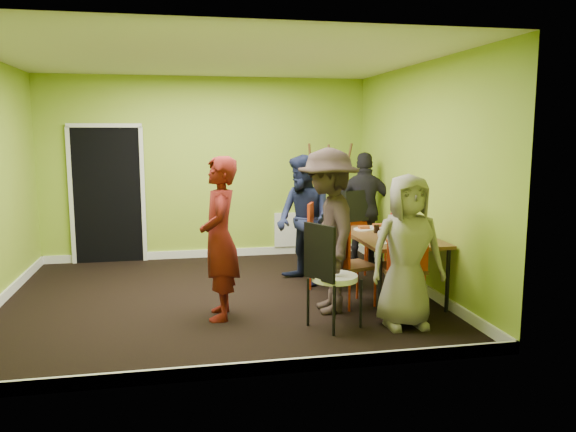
{
  "coord_description": "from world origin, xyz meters",
  "views": [
    {
      "loc": [
        -0.45,
        -6.54,
        1.97
      ],
      "look_at": [
        0.83,
        0.0,
        0.97
      ],
      "focal_mm": 35.0,
      "sensor_mm": 36.0,
      "label": 1
    }
  ],
  "objects_px": {
    "dining_table": "(391,240)",
    "person_standing": "(220,238)",
    "person_left_near": "(328,231)",
    "chair_left_near": "(348,258)",
    "chair_bentwood": "(329,271)",
    "person_front_end": "(407,251)",
    "thermos": "(393,225)",
    "orange_bottle": "(385,230)",
    "chair_left_far": "(321,240)",
    "person_left_far": "(304,220)",
    "chair_front_end": "(405,260)",
    "person_back_end": "(365,209)",
    "blue_bottle": "(417,231)",
    "chair_back_end": "(358,214)",
    "easel": "(328,200)"
  },
  "relations": [
    {
      "from": "dining_table",
      "to": "person_standing",
      "type": "height_order",
      "value": "person_standing"
    },
    {
      "from": "person_left_near",
      "to": "chair_left_near",
      "type": "bearing_deg",
      "value": 117.56
    },
    {
      "from": "chair_bentwood",
      "to": "person_front_end",
      "type": "bearing_deg",
      "value": 55.59
    },
    {
      "from": "thermos",
      "to": "orange_bottle",
      "type": "distance_m",
      "value": 0.15
    },
    {
      "from": "dining_table",
      "to": "chair_left_far",
      "type": "distance_m",
      "value": 0.93
    },
    {
      "from": "person_left_far",
      "to": "person_front_end",
      "type": "relative_size",
      "value": 1.08
    },
    {
      "from": "orange_bottle",
      "to": "person_left_near",
      "type": "bearing_deg",
      "value": -148.56
    },
    {
      "from": "chair_front_end",
      "to": "person_back_end",
      "type": "height_order",
      "value": "person_back_end"
    },
    {
      "from": "orange_bottle",
      "to": "person_front_end",
      "type": "height_order",
      "value": "person_front_end"
    },
    {
      "from": "chair_left_far",
      "to": "person_standing",
      "type": "height_order",
      "value": "person_standing"
    },
    {
      "from": "blue_bottle",
      "to": "person_left_near",
      "type": "bearing_deg",
      "value": -175.58
    },
    {
      "from": "chair_bentwood",
      "to": "person_left_far",
      "type": "height_order",
      "value": "person_left_far"
    },
    {
      "from": "chair_back_end",
      "to": "person_back_end",
      "type": "relative_size",
      "value": 0.68
    },
    {
      "from": "chair_front_end",
      "to": "person_front_end",
      "type": "xyz_separation_m",
      "value": [
        -0.1,
        -0.29,
        0.16
      ]
    },
    {
      "from": "blue_bottle",
      "to": "chair_left_near",
      "type": "bearing_deg",
      "value": 177.05
    },
    {
      "from": "orange_bottle",
      "to": "blue_bottle",
      "type": "bearing_deg",
      "value": -64.22
    },
    {
      "from": "person_left_far",
      "to": "person_front_end",
      "type": "height_order",
      "value": "person_left_far"
    },
    {
      "from": "chair_bentwood",
      "to": "person_left_near",
      "type": "relative_size",
      "value": 0.6
    },
    {
      "from": "dining_table",
      "to": "orange_bottle",
      "type": "xyz_separation_m",
      "value": [
        -0.03,
        0.14,
        0.1
      ]
    },
    {
      "from": "chair_back_end",
      "to": "person_back_end",
      "type": "xyz_separation_m",
      "value": [
        0.16,
        0.18,
        0.04
      ]
    },
    {
      "from": "dining_table",
      "to": "orange_bottle",
      "type": "relative_size",
      "value": 16.86
    },
    {
      "from": "chair_left_far",
      "to": "chair_front_end",
      "type": "bearing_deg",
      "value": 47.37
    },
    {
      "from": "person_left_far",
      "to": "person_left_near",
      "type": "relative_size",
      "value": 0.93
    },
    {
      "from": "chair_bentwood",
      "to": "blue_bottle",
      "type": "distance_m",
      "value": 1.38
    },
    {
      "from": "person_back_end",
      "to": "chair_bentwood",
      "type": "bearing_deg",
      "value": 80.18
    },
    {
      "from": "blue_bottle",
      "to": "orange_bottle",
      "type": "distance_m",
      "value": 0.49
    },
    {
      "from": "dining_table",
      "to": "thermos",
      "type": "xyz_separation_m",
      "value": [
        0.03,
        0.02,
        0.17
      ]
    },
    {
      "from": "orange_bottle",
      "to": "person_front_end",
      "type": "relative_size",
      "value": 0.06
    },
    {
      "from": "chair_front_end",
      "to": "person_left_far",
      "type": "xyz_separation_m",
      "value": [
        -0.77,
        1.5,
        0.22
      ]
    },
    {
      "from": "chair_left_near",
      "to": "person_back_end",
      "type": "height_order",
      "value": "person_back_end"
    },
    {
      "from": "easel",
      "to": "person_standing",
      "type": "xyz_separation_m",
      "value": [
        -1.92,
        -2.73,
        -0.03
      ]
    },
    {
      "from": "person_left_far",
      "to": "chair_left_far",
      "type": "bearing_deg",
      "value": 22.36
    },
    {
      "from": "person_left_far",
      "to": "chair_front_end",
      "type": "bearing_deg",
      "value": 3.62
    },
    {
      "from": "thermos",
      "to": "person_back_end",
      "type": "height_order",
      "value": "person_back_end"
    },
    {
      "from": "chair_left_far",
      "to": "chair_back_end",
      "type": "relative_size",
      "value": 0.96
    },
    {
      "from": "chair_bentwood",
      "to": "chair_left_far",
      "type": "bearing_deg",
      "value": 140.44
    },
    {
      "from": "chair_bentwood",
      "to": "chair_back_end",
      "type": "bearing_deg",
      "value": 127.19
    },
    {
      "from": "chair_left_far",
      "to": "chair_bentwood",
      "type": "relative_size",
      "value": 1.0
    },
    {
      "from": "chair_left_near",
      "to": "orange_bottle",
      "type": "relative_size",
      "value": 11.19
    },
    {
      "from": "chair_left_near",
      "to": "dining_table",
      "type": "bearing_deg",
      "value": 96.34
    },
    {
      "from": "person_left_near",
      "to": "person_front_end",
      "type": "distance_m",
      "value": 0.91
    },
    {
      "from": "easel",
      "to": "person_left_far",
      "type": "bearing_deg",
      "value": -115.51
    },
    {
      "from": "chair_front_end",
      "to": "person_left_near",
      "type": "distance_m",
      "value": 0.87
    },
    {
      "from": "orange_bottle",
      "to": "person_left_far",
      "type": "xyz_separation_m",
      "value": [
        -0.87,
        0.64,
        0.04
      ]
    },
    {
      "from": "dining_table",
      "to": "chair_front_end",
      "type": "relative_size",
      "value": 1.37
    },
    {
      "from": "dining_table",
      "to": "person_front_end",
      "type": "xyz_separation_m",
      "value": [
        -0.23,
        -1.02,
        0.08
      ]
    },
    {
      "from": "thermos",
      "to": "person_front_end",
      "type": "xyz_separation_m",
      "value": [
        -0.26,
        -1.03,
        -0.09
      ]
    },
    {
      "from": "person_left_far",
      "to": "blue_bottle",
      "type": "bearing_deg",
      "value": 21.51
    },
    {
      "from": "person_left_far",
      "to": "chair_bentwood",
      "type": "bearing_deg",
      "value": -27.56
    },
    {
      "from": "chair_left_far",
      "to": "chair_left_near",
      "type": "relative_size",
      "value": 1.09
    }
  ]
}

